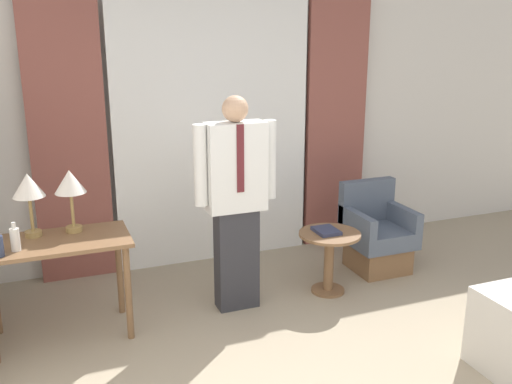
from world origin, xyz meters
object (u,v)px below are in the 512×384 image
object	(u,v)px
armchair	(376,237)
side_table	(329,252)
person	(236,197)
desk	(57,257)
table_lamp_left	(28,189)
table_lamp_right	(70,185)
book	(326,231)
bottle_near_edge	(15,239)

from	to	relation	value
armchair	side_table	xyz separation A→B (m)	(-0.67, -0.29, 0.05)
person	armchair	size ratio (longest dim) A/B	2.10
desk	armchair	distance (m)	2.89
desk	person	bearing A→B (deg)	-0.84
person	table_lamp_left	bearing A→B (deg)	173.82
table_lamp_right	side_table	world-z (taller)	table_lamp_right
armchair	book	bearing A→B (deg)	-158.64
table_lamp_left	person	distance (m)	1.52
bottle_near_edge	armchair	xyz separation A→B (m)	(3.11, 0.35, -0.53)
side_table	person	bearing A→B (deg)	177.39
desk	bottle_near_edge	distance (m)	0.35
table_lamp_left	table_lamp_right	distance (m)	0.28
armchair	person	bearing A→B (deg)	-170.38
table_lamp_right	book	bearing A→B (deg)	-5.06
side_table	book	distance (m)	0.19
desk	person	world-z (taller)	person
desk	table_lamp_left	distance (m)	0.53
bottle_near_edge	armchair	world-z (taller)	bottle_near_edge
bottle_near_edge	person	xyz separation A→B (m)	(1.62, 0.09, 0.10)
person	side_table	size ratio (longest dim) A/B	3.19
bottle_near_edge	armchair	distance (m)	3.18
table_lamp_left	person	xyz separation A→B (m)	(1.51, -0.16, -0.18)
bottle_near_edge	table_lamp_left	bearing A→B (deg)	66.04
bottle_near_edge	book	xyz separation A→B (m)	(2.42, 0.08, -0.29)
desk	book	distance (m)	2.17
desk	bottle_near_edge	xyz separation A→B (m)	(-0.26, -0.11, 0.21)
bottle_near_edge	side_table	xyz separation A→B (m)	(2.45, 0.06, -0.48)
bottle_near_edge	side_table	world-z (taller)	bottle_near_edge
desk	side_table	bearing A→B (deg)	-1.51
book	side_table	bearing A→B (deg)	-41.26
desk	table_lamp_right	xyz separation A→B (m)	(0.14, 0.14, 0.49)
table_lamp_right	desk	bearing A→B (deg)	-134.71
desk	side_table	distance (m)	2.21
person	armchair	distance (m)	1.64
table_lamp_right	bottle_near_edge	distance (m)	0.55
desk	table_lamp_left	bearing A→B (deg)	134.71
desk	table_lamp_left	world-z (taller)	table_lamp_left
bottle_near_edge	person	size ratio (longest dim) A/B	0.12
table_lamp_right	armchair	world-z (taller)	table_lamp_right
book	bottle_near_edge	bearing A→B (deg)	-178.18
table_lamp_right	book	distance (m)	2.11
table_lamp_right	bottle_near_edge	world-z (taller)	table_lamp_right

